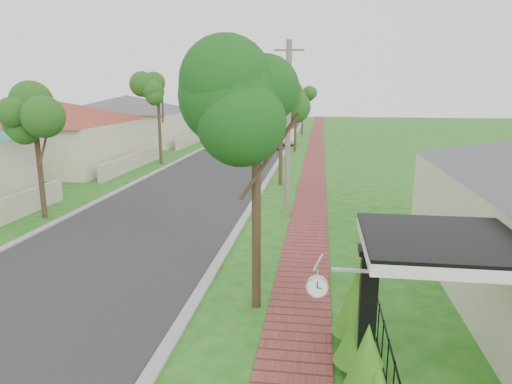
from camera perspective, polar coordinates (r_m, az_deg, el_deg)
The scene contains 16 objects.
ground at distance 10.72m, azimuth -13.39°, elevation -16.55°, with size 160.00×160.00×0.00m, color #1D5F16.
road at distance 29.86m, azimuth -4.90°, elevation 2.72°, with size 7.00×120.00×0.02m, color #28282B.
kerb_right at distance 29.26m, azimuth 2.09°, elevation 2.55°, with size 0.30×120.00×0.10m, color #9E9E99.
kerb_left at distance 30.87m, azimuth -11.52°, elevation 2.84°, with size 0.30×120.00×0.10m, color #9E9E99.
sidewalk at distance 29.12m, azimuth 7.19°, elevation 2.41°, with size 1.50×120.00×0.03m, color brown.
porch_post at distance 8.71m, azimuth 13.68°, elevation -15.45°, with size 0.48×0.48×2.52m.
picket_fence at distance 9.90m, azimuth 15.03°, elevation -15.74°, with size 0.03×8.02×1.00m.
street_trees at distance 36.09m, azimuth -2.37°, elevation 11.73°, with size 10.70×37.65×5.89m.
hedge_row at distance 8.29m, azimuth 13.27°, elevation -19.56°, with size 0.90×4.40×1.81m.
far_house_red at distance 34.27m, azimuth -25.03°, elevation 6.82°, with size 15.56×15.56×4.60m.
far_house_grey at distance 46.61m, azimuth -15.66°, elevation 8.81°, with size 15.56×15.56×4.60m.
parked_car_red at distance 41.24m, azimuth 1.58°, elevation 6.67°, with size 1.91×4.75×1.62m, color maroon.
parked_car_white at distance 44.09m, azimuth 3.85°, elevation 6.89°, with size 1.47×4.21×1.39m, color silver.
near_tree at distance 10.26m, azimuth 0.05°, elevation 10.53°, with size 2.34×2.34×6.00m.
utility_pole at distance 18.76m, azimuth 4.01°, elevation 7.87°, with size 1.20×0.24×7.07m.
station_clock at distance 7.94m, azimuth 8.01°, elevation -11.43°, with size 1.04×0.13×0.54m.
Camera 1 is at (3.63, -8.65, 5.19)m, focal length 32.00 mm.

